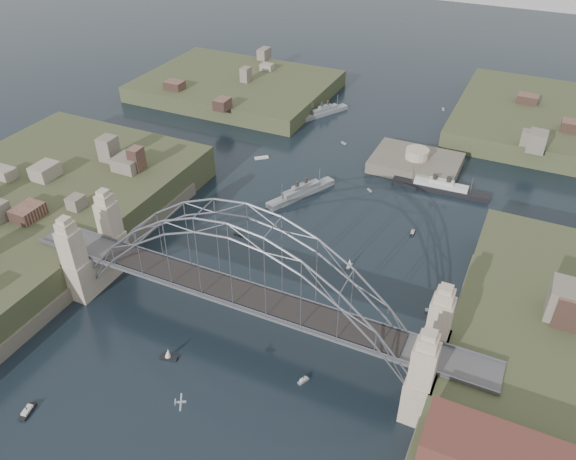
# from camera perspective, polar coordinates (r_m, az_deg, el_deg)

# --- Properties ---
(ground) EXTENTS (500.00, 500.00, 0.00)m
(ground) POSITION_cam_1_polar(r_m,az_deg,el_deg) (101.13, -4.41, -10.01)
(ground) COLOR black
(ground) RESTS_ON ground
(bridge) EXTENTS (84.00, 13.80, 24.60)m
(bridge) POSITION_cam_1_polar(r_m,az_deg,el_deg) (92.81, -4.75, -4.64)
(bridge) COLOR #4C4C4F
(bridge) RESTS_ON ground
(shore_west) EXTENTS (50.50, 90.00, 12.00)m
(shore_west) POSITION_cam_1_polar(r_m,az_deg,el_deg) (132.24, -26.76, -0.82)
(shore_west) COLOR #3A4125
(shore_west) RESTS_ON ground
(headland_nw) EXTENTS (60.00, 45.00, 9.00)m
(headland_nw) POSITION_cam_1_polar(r_m,az_deg,el_deg) (194.59, -5.17, 13.67)
(headland_nw) COLOR #3A4125
(headland_nw) RESTS_ON ground
(fort_island) EXTENTS (22.00, 16.00, 9.40)m
(fort_island) POSITION_cam_1_polar(r_m,az_deg,el_deg) (151.54, 12.64, 5.98)
(fort_island) COLOR #585245
(fort_island) RESTS_ON ground
(wharf_shed) EXTENTS (20.00, 8.00, 4.00)m
(wharf_shed) POSITION_cam_1_polar(r_m,az_deg,el_deg) (77.83, 21.11, -20.71)
(wharf_shed) COLOR #592D26
(wharf_shed) RESTS_ON shore_east
(naval_cruiser_near) EXTENTS (10.76, 18.66, 5.84)m
(naval_cruiser_near) POSITION_cam_1_polar(r_m,az_deg,el_deg) (135.66, 1.34, 3.81)
(naval_cruiser_near) COLOR gray
(naval_cruiser_near) RESTS_ON ground
(naval_cruiser_far) EXTENTS (10.10, 15.78, 5.65)m
(naval_cruiser_far) POSITION_cam_1_polar(r_m,az_deg,el_deg) (178.13, 3.70, 11.78)
(naval_cruiser_far) COLOR gray
(naval_cruiser_far) RESTS_ON ground
(ocean_liner) EXTENTS (23.35, 4.01, 5.71)m
(ocean_liner) POSITION_cam_1_polar(r_m,az_deg,el_deg) (142.28, 15.08, 4.11)
(ocean_liner) COLOR black
(ocean_liner) RESTS_ON ground
(aeroplane) EXTENTS (1.77, 2.63, 0.43)m
(aeroplane) POSITION_cam_1_polar(r_m,az_deg,el_deg) (81.50, -10.86, -16.64)
(aeroplane) COLOR #A7AAAE
(small_boat_a) EXTENTS (2.25, 1.03, 0.45)m
(small_boat_a) POSITION_cam_1_polar(r_m,az_deg,el_deg) (123.07, -4.98, -0.42)
(small_boat_a) COLOR silver
(small_boat_a) RESTS_ON ground
(small_boat_b) EXTENTS (1.09, 1.92, 2.38)m
(small_boat_b) POSITION_cam_1_polar(r_m,az_deg,el_deg) (113.94, 6.21, -3.34)
(small_boat_b) COLOR silver
(small_boat_b) RESTS_ON ground
(small_boat_c) EXTENTS (3.15, 1.63, 2.38)m
(small_boat_c) POSITION_cam_1_polar(r_m,az_deg,el_deg) (97.89, -11.94, -12.19)
(small_boat_c) COLOR silver
(small_boat_c) RESTS_ON ground
(small_boat_d) EXTENTS (0.84, 2.31, 1.43)m
(small_boat_d) POSITION_cam_1_polar(r_m,az_deg,el_deg) (125.81, 12.43, -0.25)
(small_boat_d) COLOR silver
(small_boat_d) RESTS_ON ground
(small_boat_e) EXTENTS (3.59, 3.36, 0.45)m
(small_boat_e) POSITION_cam_1_polar(r_m,az_deg,el_deg) (152.54, -2.68, 7.26)
(small_boat_e) COLOR silver
(small_boat_e) RESTS_ON ground
(small_boat_f) EXTENTS (1.48, 1.34, 0.45)m
(small_boat_f) POSITION_cam_1_polar(r_m,az_deg,el_deg) (139.22, 8.20, 3.96)
(small_boat_f) COLOR silver
(small_boat_f) RESTS_ON ground
(small_boat_h) EXTENTS (1.93, 1.46, 0.45)m
(small_boat_h) POSITION_cam_1_polar(r_m,az_deg,el_deg) (160.67, 5.63, 8.66)
(small_boat_h) COLOR silver
(small_boat_h) RESTS_ON ground
(small_boat_i) EXTENTS (2.66, 1.51, 2.38)m
(small_boat_i) POSITION_cam_1_polar(r_m,az_deg,el_deg) (106.86, 14.35, -7.64)
(small_boat_i) COLOR silver
(small_boat_i) RESTS_ON ground
(small_boat_j) EXTENTS (1.75, 3.40, 1.43)m
(small_boat_j) POSITION_cam_1_polar(r_m,az_deg,el_deg) (97.59, -24.72, -16.22)
(small_boat_j) COLOR silver
(small_boat_j) RESTS_ON ground
(small_boat_k) EXTENTS (1.21, 2.15, 0.45)m
(small_boat_k) POSITION_cam_1_polar(r_m,az_deg,el_deg) (187.71, 15.33, 11.62)
(small_boat_k) COLOR silver
(small_boat_k) RESTS_ON ground
(small_boat_l) EXTENTS (2.53, 1.25, 0.45)m
(small_boat_l) POSITION_cam_1_polar(r_m,az_deg,el_deg) (137.15, -15.24, 2.46)
(small_boat_l) COLOR silver
(small_boat_l) RESTS_ON ground
(small_boat_m) EXTENTS (1.40, 2.03, 1.43)m
(small_boat_m) POSITION_cam_1_polar(r_m,az_deg,el_deg) (93.03, 1.56, -14.88)
(small_boat_m) COLOR silver
(small_boat_m) RESTS_ON ground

